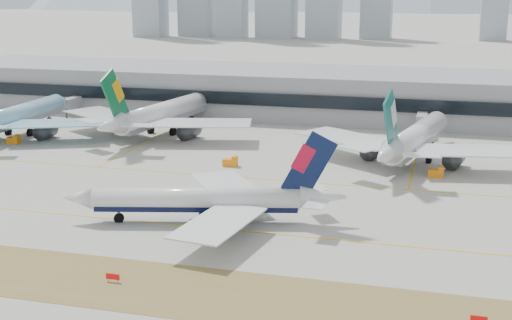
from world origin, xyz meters
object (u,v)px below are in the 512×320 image
(widebody_eva, at_px, (159,115))
(taxiing_airliner, at_px, (207,201))
(terminal, at_px, (339,94))
(widebody_korean, at_px, (16,117))
(widebody_cathay, at_px, (414,140))

(widebody_eva, bearing_deg, taxiing_airliner, -142.59)
(terminal, bearing_deg, widebody_eva, -135.46)
(widebody_korean, height_order, widebody_cathay, widebody_cathay)
(widebody_eva, height_order, widebody_cathay, widebody_eva)
(taxiing_airliner, relative_size, terminal, 0.19)
(widebody_cathay, distance_m, terminal, 65.73)
(taxiing_airliner, height_order, widebody_eva, widebody_eva)
(taxiing_airliner, bearing_deg, widebody_korean, -50.76)
(widebody_eva, bearing_deg, terminal, -37.03)
(taxiing_airliner, xyz_separation_m, terminal, (6.45, 117.08, 3.20))
(widebody_korean, relative_size, widebody_eva, 0.96)
(widebody_cathay, bearing_deg, widebody_eva, 90.91)
(widebody_eva, distance_m, widebody_cathay, 75.51)
(widebody_eva, bearing_deg, widebody_cathay, -92.26)
(widebody_korean, distance_m, widebody_eva, 41.72)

